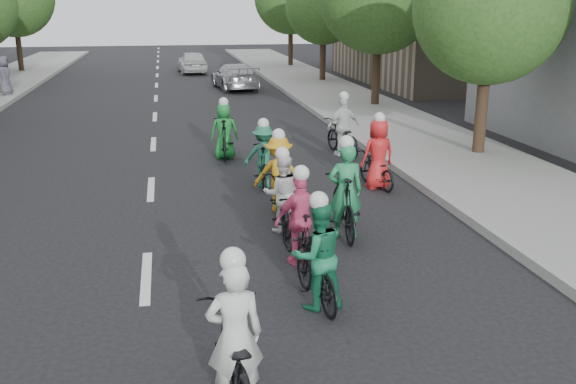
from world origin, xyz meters
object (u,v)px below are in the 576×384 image
object	(u,v)px
cyclist_5	(344,200)
follow_car_lead	(235,76)
cyclist_2	(278,180)
cyclist_4	(377,162)
cyclist_6	(282,200)
cyclist_3	(300,227)
follow_car_trail	(192,62)
cyclist_0	(234,352)
cyclist_7	(263,160)
cyclist_1	(317,263)
cyclist_9	(224,135)
spectator_2	(5,76)
cyclist_8	(342,133)

from	to	relation	value
cyclist_5	follow_car_lead	world-z (taller)	cyclist_5
cyclist_2	follow_car_lead	world-z (taller)	cyclist_2
cyclist_4	cyclist_6	world-z (taller)	cyclist_4
cyclist_5	cyclist_3	bearing A→B (deg)	50.95
cyclist_6	cyclist_3	bearing A→B (deg)	95.37
cyclist_6	follow_car_trail	xyz separation A→B (m)	(-0.29, 29.13, 0.10)
cyclist_5	cyclist_0	bearing A→B (deg)	66.19
cyclist_4	cyclist_7	bearing A→B (deg)	-24.86
cyclist_6	follow_car_trail	world-z (taller)	cyclist_6
cyclist_1	cyclist_3	size ratio (longest dim) A/B	1.02
cyclist_0	cyclist_7	world-z (taller)	cyclist_0
cyclist_9	spectator_2	size ratio (longest dim) A/B	1.10
cyclist_7	follow_car_trail	xyz separation A→B (m)	(-0.41, 26.08, 0.06)
cyclist_7	cyclist_9	world-z (taller)	cyclist_9
cyclist_0	cyclist_7	size ratio (longest dim) A/B	1.15
cyclist_8	follow_car_trail	world-z (taller)	cyclist_8
cyclist_6	spectator_2	world-z (taller)	spectator_2
cyclist_3	cyclist_4	world-z (taller)	cyclist_4
cyclist_9	follow_car_lead	size ratio (longest dim) A/B	0.43
cyclist_1	spectator_2	distance (m)	24.43
cyclist_1	cyclist_4	bearing A→B (deg)	-123.54
cyclist_2	cyclist_8	size ratio (longest dim) A/B	0.86
cyclist_2	cyclist_6	world-z (taller)	cyclist_2
cyclist_9	cyclist_6	bearing A→B (deg)	99.56
cyclist_3	cyclist_5	distance (m)	1.52
cyclist_6	spectator_2	xyz separation A→B (m)	(-8.99, 19.58, 0.43)
cyclist_2	follow_car_lead	xyz separation A→B (m)	(1.26, 19.62, 0.01)
cyclist_7	follow_car_lead	distance (m)	17.85
cyclist_7	cyclist_6	bearing A→B (deg)	96.53
cyclist_5	follow_car_lead	distance (m)	21.34
cyclist_1	follow_car_lead	distance (m)	24.06
cyclist_1	cyclist_9	world-z (taller)	cyclist_9
cyclist_2	cyclist_8	distance (m)	5.27
cyclist_6	cyclist_1	bearing A→B (deg)	93.55
cyclist_2	cyclist_4	distance (m)	2.76
cyclist_4	cyclist_9	distance (m)	4.75
cyclist_0	cyclist_8	world-z (taller)	cyclist_8
cyclist_1	cyclist_3	world-z (taller)	cyclist_1
cyclist_7	spectator_2	xyz separation A→B (m)	(-9.12, 16.53, 0.39)
spectator_2	cyclist_8	bearing A→B (deg)	-147.18
cyclist_8	cyclist_6	bearing A→B (deg)	53.47
cyclist_4	spectator_2	size ratio (longest dim) A/B	1.02
cyclist_4	cyclist_0	bearing A→B (deg)	50.79
cyclist_1	cyclist_8	distance (m)	9.42
cyclist_6	cyclist_7	xyz separation A→B (m)	(0.13, 3.05, 0.04)
follow_car_trail	spectator_2	bearing A→B (deg)	44.44
cyclist_0	spectator_2	world-z (taller)	spectator_2
cyclist_3	cyclist_0	bearing A→B (deg)	56.29
follow_car_lead	cyclist_8	bearing A→B (deg)	89.06
cyclist_1	cyclist_6	bearing A→B (deg)	-99.08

